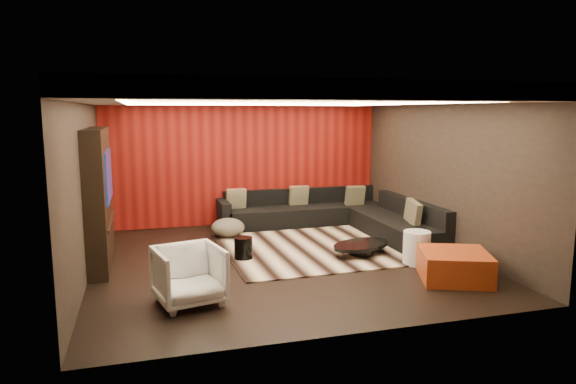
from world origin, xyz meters
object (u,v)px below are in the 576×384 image
object	(u,v)px
drum_stool	(243,248)
armchair	(189,275)
coffee_table	(361,249)
sectional_sofa	(337,217)
white_side_table	(417,248)
orange_ottoman	(454,266)

from	to	relation	value
drum_stool	armchair	world-z (taller)	armchair
coffee_table	sectional_sofa	world-z (taller)	sectional_sofa
drum_stool	armchair	size ratio (longest dim) A/B	0.43
coffee_table	drum_stool	xyz separation A→B (m)	(-2.00, 0.31, 0.08)
coffee_table	drum_stool	bearing A→B (deg)	171.14
white_side_table	armchair	xyz separation A→B (m)	(-3.71, -0.74, 0.11)
coffee_table	white_side_table	world-z (taller)	white_side_table
coffee_table	armchair	world-z (taller)	armchair
orange_ottoman	armchair	xyz separation A→B (m)	(-3.84, 0.11, 0.17)
drum_stool	sectional_sofa	distance (m)	2.85
coffee_table	orange_ottoman	distance (m)	1.76
coffee_table	orange_ottoman	xyz separation A→B (m)	(0.79, -1.57, 0.10)
armchair	sectional_sofa	bearing A→B (deg)	32.53
drum_stool	coffee_table	bearing A→B (deg)	-8.86
sectional_sofa	drum_stool	bearing A→B (deg)	-144.55
drum_stool	white_side_table	distance (m)	2.85
armchair	sectional_sofa	distance (m)	4.81
armchair	white_side_table	bearing A→B (deg)	-1.63
drum_stool	armchair	distance (m)	2.07
coffee_table	armchair	distance (m)	3.40
orange_ottoman	armchair	size ratio (longest dim) A/B	1.15
orange_ottoman	sectional_sofa	distance (m)	3.57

